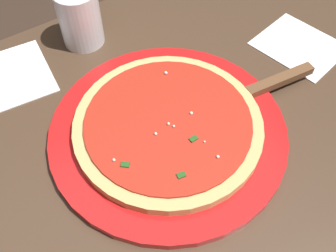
{
  "coord_description": "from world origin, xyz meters",
  "views": [
    {
      "loc": [
        -0.22,
        -0.3,
        1.25
      ],
      "look_at": [
        -0.02,
        -0.01,
        0.78
      ],
      "focal_mm": 40.72,
      "sensor_mm": 36.0,
      "label": 1
    }
  ],
  "objects": [
    {
      "name": "pizza",
      "position": [
        -0.02,
        -0.01,
        0.78
      ],
      "size": [
        0.29,
        0.29,
        0.02
      ],
      "color": "#DBB26B",
      "rests_on": "serving_plate"
    },
    {
      "name": "pizza_server",
      "position": [
        0.15,
        -0.03,
        0.78
      ],
      "size": [
        0.22,
        0.08,
        0.01
      ],
      "color": "silver",
      "rests_on": "serving_plate"
    },
    {
      "name": "serving_plate",
      "position": [
        -0.02,
        -0.01,
        0.76
      ],
      "size": [
        0.37,
        0.37,
        0.01
      ],
      "primitive_type": "cylinder",
      "color": "red",
      "rests_on": "restaurant_table"
    },
    {
      "name": "cup_tall_drink",
      "position": [
        -0.03,
        0.26,
        0.81
      ],
      "size": [
        0.08,
        0.08,
        0.11
      ],
      "primitive_type": "cylinder",
      "color": "silver",
      "rests_on": "restaurant_table"
    },
    {
      "name": "napkin_folded_right",
      "position": [
        -0.17,
        0.25,
        0.76
      ],
      "size": [
        0.13,
        0.16,
        0.0
      ],
      "primitive_type": "cube",
      "rotation": [
        0.0,
        0.0,
        -0.1
      ],
      "color": "white",
      "rests_on": "restaurant_table"
    },
    {
      "name": "napkin_loose_left",
      "position": [
        0.3,
        0.02,
        0.76
      ],
      "size": [
        0.16,
        0.17,
        0.0
      ],
      "primitive_type": "cube",
      "rotation": [
        0.0,
        0.0,
        0.19
      ],
      "color": "white",
      "rests_on": "restaurant_table"
    },
    {
      "name": "restaurant_table",
      "position": [
        0.0,
        0.0,
        0.6
      ],
      "size": [
        0.97,
        0.71,
        0.76
      ],
      "color": "black",
      "rests_on": "ground_plane"
    }
  ]
}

